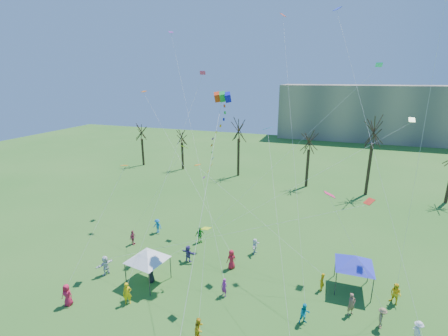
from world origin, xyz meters
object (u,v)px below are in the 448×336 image
(canopy_tent_white, at_px, (147,255))
(canopy_tent_blue, at_px, (355,261))
(big_box_kite, at_px, (217,144))
(distant_building, at_px, (392,113))

(canopy_tent_white, distance_m, canopy_tent_blue, 17.28)
(big_box_kite, distance_m, canopy_tent_white, 11.12)
(distant_building, xyz_separation_m, canopy_tent_white, (-29.09, -76.90, -4.89))
(big_box_kite, relative_size, canopy_tent_white, 4.41)
(canopy_tent_blue, bearing_deg, canopy_tent_white, -163.92)
(canopy_tent_white, bearing_deg, big_box_kite, 41.18)
(distant_building, bearing_deg, canopy_tent_blue, -99.83)
(distant_building, distance_m, big_box_kite, 76.72)
(big_box_kite, bearing_deg, canopy_tent_blue, 2.68)
(distant_building, height_order, canopy_tent_white, distant_building)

